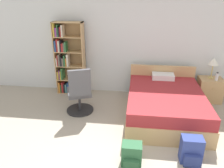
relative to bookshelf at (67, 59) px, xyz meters
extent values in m
cube|color=silver|center=(1.73, 0.24, 0.40)|extent=(9.00, 0.06, 2.60)
cube|color=tan|center=(-0.26, 0.00, 0.01)|extent=(0.02, 0.29, 1.81)
cube|color=tan|center=(0.45, 0.00, 0.01)|extent=(0.02, 0.29, 1.81)
cube|color=#A48256|center=(0.09, 0.14, 0.01)|extent=(0.73, 0.01, 1.81)
cube|color=tan|center=(0.09, 0.00, -0.89)|extent=(0.69, 0.28, 0.02)
cube|color=orange|center=(-0.22, -0.03, -0.74)|extent=(0.04, 0.22, 0.27)
cube|color=#2D6638|center=(-0.17, -0.05, -0.77)|extent=(0.02, 0.17, 0.21)
cube|color=maroon|center=(-0.13, -0.04, -0.74)|extent=(0.04, 0.19, 0.28)
cube|color=black|center=(-0.08, -0.05, -0.76)|extent=(0.03, 0.18, 0.23)
cube|color=teal|center=(-0.04, -0.03, -0.77)|extent=(0.04, 0.22, 0.22)
cube|color=navy|center=(0.01, -0.04, -0.74)|extent=(0.03, 0.21, 0.27)
cube|color=navy|center=(0.04, -0.05, -0.77)|extent=(0.02, 0.17, 0.22)
cube|color=orange|center=(0.07, -0.05, -0.75)|extent=(0.03, 0.17, 0.25)
cube|color=tan|center=(0.09, 0.00, -0.53)|extent=(0.69, 0.28, 0.02)
cube|color=gold|center=(-0.22, -0.06, -0.41)|extent=(0.04, 0.16, 0.21)
cube|color=#7A387F|center=(-0.19, -0.05, -0.40)|extent=(0.02, 0.18, 0.24)
cube|color=gold|center=(-0.15, -0.03, -0.40)|extent=(0.03, 0.21, 0.23)
cube|color=#2D6638|center=(-0.12, -0.02, -0.37)|extent=(0.03, 0.23, 0.30)
cube|color=tan|center=(0.09, 0.00, -0.17)|extent=(0.69, 0.28, 0.02)
cube|color=beige|center=(-0.22, -0.05, -0.06)|extent=(0.03, 0.18, 0.20)
cube|color=maroon|center=(-0.19, -0.03, -0.02)|extent=(0.02, 0.22, 0.27)
cube|color=#665B51|center=(-0.16, -0.05, -0.01)|extent=(0.04, 0.18, 0.29)
cube|color=black|center=(-0.11, -0.02, -0.04)|extent=(0.03, 0.23, 0.23)
cube|color=#665B51|center=(-0.07, -0.03, -0.05)|extent=(0.04, 0.21, 0.20)
cube|color=#2D6638|center=(-0.02, -0.03, -0.02)|extent=(0.03, 0.22, 0.27)
cube|color=orange|center=(0.02, -0.06, -0.05)|extent=(0.02, 0.16, 0.21)
cube|color=beige|center=(0.06, -0.05, 0.00)|extent=(0.04, 0.18, 0.30)
cube|color=tan|center=(0.09, 0.00, 0.20)|extent=(0.69, 0.28, 0.02)
cube|color=navy|center=(-0.22, -0.04, 0.34)|extent=(0.04, 0.20, 0.26)
cube|color=maroon|center=(-0.17, -0.04, 0.36)|extent=(0.03, 0.20, 0.31)
cube|color=beige|center=(-0.13, -0.04, 0.34)|extent=(0.04, 0.19, 0.27)
cube|color=black|center=(-0.09, -0.04, 0.34)|extent=(0.03, 0.20, 0.27)
cube|color=maroon|center=(-0.05, -0.05, 0.31)|extent=(0.04, 0.18, 0.20)
cube|color=#665B51|center=(-0.01, -0.04, 0.32)|extent=(0.02, 0.20, 0.22)
cube|color=#2D6638|center=(0.03, -0.05, 0.33)|extent=(0.04, 0.18, 0.24)
cube|color=tan|center=(0.09, 0.00, 0.56)|extent=(0.69, 0.28, 0.02)
cube|color=gold|center=(-0.22, -0.02, 0.72)|extent=(0.04, 0.23, 0.31)
cube|color=#7A387F|center=(-0.17, -0.05, 0.67)|extent=(0.04, 0.18, 0.21)
cube|color=#2D6638|center=(-0.13, -0.04, 0.71)|extent=(0.02, 0.21, 0.28)
cube|color=black|center=(-0.10, -0.03, 0.68)|extent=(0.03, 0.21, 0.22)
cube|color=maroon|center=(-0.06, -0.03, 0.69)|extent=(0.02, 0.22, 0.23)
cube|color=beige|center=(-0.02, -0.04, 0.71)|extent=(0.03, 0.20, 0.28)
cube|color=tan|center=(0.09, 0.00, 0.90)|extent=(0.73, 0.29, 0.02)
cube|color=tan|center=(2.37, -0.98, -0.73)|extent=(1.52, 2.01, 0.34)
cube|color=maroon|center=(2.37, -0.98, -0.44)|extent=(1.49, 1.97, 0.24)
cube|color=tan|center=(2.37, -0.01, -0.49)|extent=(1.52, 0.08, 0.82)
cube|color=white|center=(2.37, -0.22, -0.27)|extent=(0.50, 0.30, 0.12)
cylinder|color=#232326|center=(0.55, -0.95, -0.88)|extent=(0.59, 0.59, 0.04)
cylinder|color=#333338|center=(0.55, -0.95, -0.68)|extent=(0.06, 0.06, 0.36)
cube|color=#4C4C51|center=(0.55, -0.95, -0.45)|extent=(0.62, 0.62, 0.10)
cube|color=#4C4C51|center=(0.65, -1.21, -0.12)|extent=(0.44, 0.24, 0.55)
cube|color=tan|center=(3.51, -0.06, -0.62)|extent=(0.54, 0.43, 0.57)
sphere|color=tan|center=(3.51, -0.29, -0.50)|extent=(0.02, 0.02, 0.02)
cylinder|color=tan|center=(3.51, -0.01, -0.32)|extent=(0.13, 0.13, 0.02)
cylinder|color=tan|center=(3.51, -0.01, -0.16)|extent=(0.02, 0.02, 0.31)
cone|color=white|center=(3.51, -0.01, 0.07)|extent=(0.23, 0.23, 0.16)
cylinder|color=silver|center=(3.58, -0.17, -0.24)|extent=(0.07, 0.07, 0.18)
cylinder|color=#2D2D33|center=(3.58, -0.17, -0.14)|extent=(0.04, 0.04, 0.02)
cube|color=navy|center=(2.65, -2.28, -0.68)|extent=(0.32, 0.21, 0.43)
cube|color=navy|center=(2.65, -2.42, -0.78)|extent=(0.24, 0.07, 0.19)
cube|color=#2D603D|center=(1.75, -2.45, -0.72)|extent=(0.30, 0.22, 0.36)
cube|color=#275234|center=(1.75, -2.60, -0.80)|extent=(0.23, 0.08, 0.16)
camera|label=1|loc=(1.78, -5.09, 1.51)|focal=35.00mm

